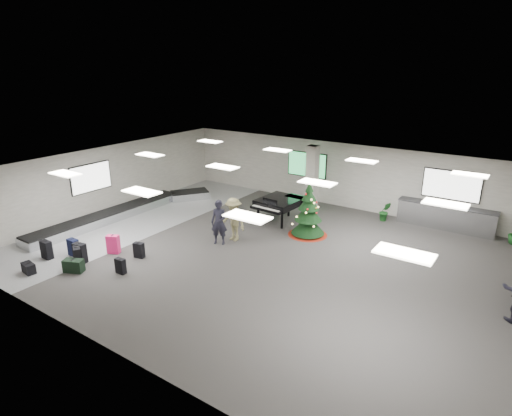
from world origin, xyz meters
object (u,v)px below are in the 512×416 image
Objects in this scene: christmas_tree at (308,217)px; grand_piano at (279,203)px; service_counter at (445,217)px; pink_suitcase at (113,244)px; potted_plant_left at (385,211)px; baggage_carousel at (127,211)px; traveler_b at (233,219)px; traveler_a at (219,222)px.

grand_piano is at bearing 158.41° from christmas_tree.
pink_suitcase is at bearing -135.23° from service_counter.
pink_suitcase is 0.33× the size of grand_piano.
christmas_tree is at bearing -121.38° from potted_plant_left.
grand_piano reaches higher than potted_plant_left.
baggage_carousel is 5.40× the size of traveler_b.
pink_suitcase is 0.81× the size of potted_plant_left.
service_counter is at bearing 19.68° from traveler_a.
christmas_tree is at bearing -18.24° from grand_piano.
christmas_tree reaches higher than traveler_a.
baggage_carousel is at bearing -149.04° from potted_plant_left.
pink_suitcase is at bearing -123.42° from traveler_b.
baggage_carousel is 13.16× the size of pink_suitcase.
traveler_a reaches higher than service_counter.
service_counter is 1.70× the size of christmas_tree.
service_counter is 9.26m from traveler_b.
service_counter is 9.86m from traveler_a.
christmas_tree is 1.06× the size of grand_piano.
grand_piano is (-1.89, 0.75, 0.06)m from christmas_tree.
grand_piano reaches higher than baggage_carousel.
traveler_a is (-0.59, -3.57, 0.03)m from grand_piano.
grand_piano is 1.23× the size of traveler_a.
christmas_tree is (8.22, 2.72, 0.60)m from baggage_carousel.
service_counter is at bearing 11.89° from potted_plant_left.
traveler_a is 0.66m from traveler_b.
grand_piano is (3.38, 6.55, 0.52)m from pink_suitcase.
pink_suitcase is 4.73m from traveler_b.
service_counter is 13.93m from pink_suitcase.
pink_suitcase reaches higher than baggage_carousel.
pink_suitcase is 7.85m from christmas_tree.
baggage_carousel is at bearing 154.89° from traveler_a.
service_counter is 2.25× the size of traveler_b.
christmas_tree is at bearing 24.39° from traveler_a.
baggage_carousel is 8.68m from christmas_tree.
traveler_a is (2.78, 2.98, 0.55)m from pink_suitcase.
potted_plant_left is (7.40, 9.28, 0.09)m from pink_suitcase.
christmas_tree reaches higher than potted_plant_left.
traveler_a reaches higher than pink_suitcase.
baggage_carousel is 2.40× the size of service_counter.
pink_suitcase is (-9.89, -9.81, -0.19)m from service_counter.
service_counter is 2.22× the size of traveler_a.
service_counter is 6.12m from christmas_tree.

